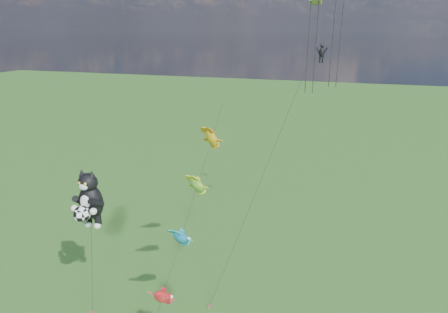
% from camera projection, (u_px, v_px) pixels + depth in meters
% --- Properties ---
extents(ground, '(300.00, 300.00, 0.00)m').
position_uv_depth(ground, '(34.00, 310.00, 30.19)').
color(ground, '#154511').
extents(cat_kite_rig, '(2.51, 4.08, 11.18)m').
position_uv_depth(cat_kite_rig, '(89.00, 200.00, 29.59)').
color(cat_kite_rig, brown).
rests_on(cat_kite_rig, ground).
extents(fish_windsock_rig, '(1.45, 15.94, 15.58)m').
position_uv_depth(fish_windsock_rig, '(189.00, 211.00, 27.60)').
color(fish_windsock_rig, brown).
rests_on(fish_windsock_rig, ground).
extents(parafoil_rig, '(8.44, 15.89, 25.74)m').
position_uv_depth(parafoil_rig, '(321.00, 49.00, 34.33)').
color(parafoil_rig, brown).
rests_on(parafoil_rig, ground).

